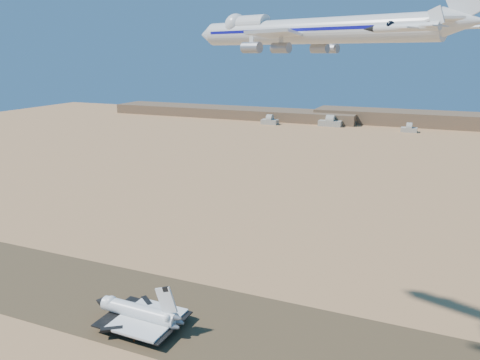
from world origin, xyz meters
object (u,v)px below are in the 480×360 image
at_px(crew_b, 144,339).
at_px(chase_jet_a, 404,27).
at_px(crew_a, 134,340).
at_px(chase_jet_f, 475,27).
at_px(chase_jet_e, 405,29).
at_px(crew_c, 151,342).
at_px(carrier_747, 301,31).
at_px(shuttle, 138,313).

relative_size(crew_b, chase_jet_a, 0.12).
relative_size(crew_a, chase_jet_f, 0.11).
height_order(chase_jet_a, chase_jet_e, chase_jet_e).
bearing_deg(chase_jet_a, crew_c, -173.33).
xyz_separation_m(carrier_747, crew_a, (-49.07, -17.98, -98.78)).
bearing_deg(chase_jet_f, chase_jet_a, -74.97).
height_order(crew_b, chase_jet_a, chase_jet_a).
bearing_deg(chase_jet_e, carrier_747, -94.93).
bearing_deg(chase_jet_a, crew_b, -172.93).
height_order(crew_a, chase_jet_f, chase_jet_f).
bearing_deg(chase_jet_e, chase_jet_a, -66.21).
bearing_deg(chase_jet_e, chase_jet_f, 49.85).
height_order(crew_a, crew_b, crew_b).
xyz_separation_m(crew_b, crew_c, (3.31, -0.67, -0.00)).
height_order(crew_c, chase_jet_e, chase_jet_e).
height_order(crew_a, chase_jet_a, chase_jet_a).
relative_size(carrier_747, crew_b, 50.51).
xyz_separation_m(crew_b, chase_jet_f, (92.18, 80.75, 102.05)).
distance_m(crew_b, chase_jet_e, 140.22).
bearing_deg(crew_b, shuttle, 39.96).
relative_size(carrier_747, chase_jet_e, 5.44).
bearing_deg(crew_b, crew_c, -105.78).
bearing_deg(chase_jet_f, shuttle, -120.71).
bearing_deg(shuttle, chase_jet_a, -22.43).
bearing_deg(crew_b, chase_jet_f, -53.03).
xyz_separation_m(crew_a, crew_b, (2.74, 1.75, 0.04)).
xyz_separation_m(chase_jet_a, chase_jet_e, (-7.34, 96.92, 4.26)).
relative_size(chase_jet_e, chase_jet_f, 1.11).
xyz_separation_m(shuttle, crew_b, (7.28, -7.49, -3.96)).
bearing_deg(crew_a, chase_jet_e, -59.32).
bearing_deg(crew_a, carrier_747, -82.96).
distance_m(crew_a, chase_jet_f, 161.98).
relative_size(crew_a, crew_b, 0.95).
distance_m(shuttle, chase_jet_e, 137.79).
height_order(crew_a, crew_c, crew_c).
xyz_separation_m(crew_a, chase_jet_f, (94.92, 82.50, 102.09)).
xyz_separation_m(carrier_747, crew_c, (-43.03, -16.90, -98.74)).
relative_size(crew_a, chase_jet_a, 0.11).
relative_size(carrier_747, crew_a, 53.14).
distance_m(chase_jet_e, chase_jet_f, 26.20).
bearing_deg(chase_jet_e, crew_b, -116.41).
xyz_separation_m(shuttle, carrier_747, (53.62, 8.73, 94.78)).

